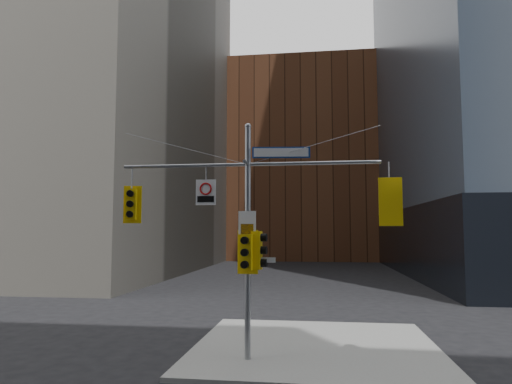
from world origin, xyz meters
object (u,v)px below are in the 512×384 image
(traffic_light_west_arm, at_px, (131,204))
(street_sign_blade, at_px, (281,152))
(traffic_light_pole_side, at_px, (258,250))
(traffic_light_pole_front, at_px, (246,252))
(regulatory_sign_arm, at_px, (206,191))
(traffic_light_east_arm, at_px, (390,202))
(signal_assembly, at_px, (248,216))

(traffic_light_west_arm, bearing_deg, street_sign_blade, -10.05)
(traffic_light_pole_side, relative_size, traffic_light_pole_front, 0.88)
(traffic_light_pole_front, height_order, regulatory_sign_arm, regulatory_sign_arm)
(traffic_light_west_arm, height_order, regulatory_sign_arm, regulatory_sign_arm)
(traffic_light_east_arm, distance_m, street_sign_blade, 3.55)
(traffic_light_pole_front, bearing_deg, street_sign_blade, 19.83)
(signal_assembly, bearing_deg, traffic_light_pole_side, 0.36)
(traffic_light_east_arm, relative_size, street_sign_blade, 0.80)
(signal_assembly, height_order, traffic_light_pole_side, signal_assembly)
(traffic_light_east_arm, height_order, regulatory_sign_arm, regulatory_sign_arm)
(traffic_light_east_arm, xyz_separation_m, street_sign_blade, (-3.19, 0.00, 1.55))
(traffic_light_pole_side, height_order, regulatory_sign_arm, regulatory_sign_arm)
(traffic_light_pole_side, height_order, traffic_light_pole_front, traffic_light_pole_front)
(traffic_light_pole_front, relative_size, street_sign_blade, 0.74)
(traffic_light_pole_front, bearing_deg, traffic_light_east_arm, 8.79)
(traffic_light_pole_side, relative_size, regulatory_sign_arm, 1.45)
(traffic_light_pole_front, height_order, street_sign_blade, street_sign_blade)
(traffic_light_east_arm, bearing_deg, signal_assembly, 1.30)
(traffic_light_pole_side, bearing_deg, traffic_light_west_arm, 95.73)
(traffic_light_pole_side, bearing_deg, traffic_light_east_arm, -84.15)
(regulatory_sign_arm, bearing_deg, signal_assembly, 3.15)
(regulatory_sign_arm, bearing_deg, traffic_light_west_arm, -178.51)
(traffic_light_west_arm, bearing_deg, traffic_light_pole_side, -10.09)
(traffic_light_east_arm, height_order, traffic_light_pole_side, traffic_light_east_arm)
(traffic_light_west_arm, xyz_separation_m, traffic_light_pole_front, (3.74, -0.28, -1.48))
(signal_assembly, relative_size, traffic_light_west_arm, 6.65)
(signal_assembly, height_order, street_sign_blade, signal_assembly)
(traffic_light_west_arm, relative_size, street_sign_blade, 0.68)
(traffic_light_west_arm, xyz_separation_m, regulatory_sign_arm, (2.43, -0.03, 0.38))
(street_sign_blade, bearing_deg, traffic_light_east_arm, -5.69)
(street_sign_blade, xyz_separation_m, regulatory_sign_arm, (-2.35, -0.02, -1.17))
(traffic_light_east_arm, relative_size, traffic_light_pole_front, 1.07)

